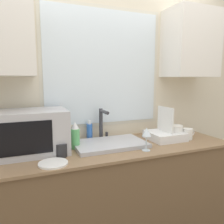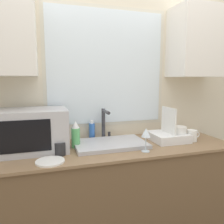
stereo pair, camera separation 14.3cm
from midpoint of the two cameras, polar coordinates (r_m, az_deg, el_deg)
countertop at (r=1.96m, az=3.59°, el=-22.03°), size 1.88×0.63×0.94m
wall_back at (r=1.97m, az=0.76°, el=6.18°), size 6.00×0.38×2.60m
sink_basin at (r=1.76m, az=1.87°, el=-8.34°), size 0.56×0.36×0.03m
faucet at (r=1.90m, az=0.18°, el=-2.51°), size 0.08×0.19×0.27m
microwave at (r=1.70m, az=-17.69°, el=-4.52°), size 0.49×0.37×0.31m
dish_rack at (r=1.97m, az=16.81°, el=-5.70°), size 0.29×0.28×0.29m
spray_bottle at (r=1.71m, az=-7.12°, el=-5.98°), size 0.07×0.07×0.21m
soap_bottle at (r=1.93m, az=-3.16°, el=-4.98°), size 0.05×0.05×0.17m
mug_near_sink at (r=1.57m, az=-10.79°, el=-9.45°), size 0.11×0.08×0.09m
wine_glass at (r=1.62m, az=11.37°, el=-5.58°), size 0.07×0.07×0.18m
mug_by_rack at (r=2.03m, az=22.13°, el=-5.74°), size 0.12×0.09×0.10m
small_plate at (r=1.46m, az=-13.15°, el=-12.49°), size 0.18×0.18×0.01m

